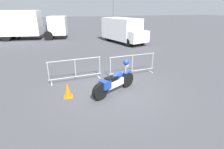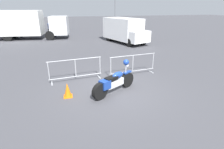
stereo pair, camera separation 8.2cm
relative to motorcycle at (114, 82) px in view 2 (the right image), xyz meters
name	(u,v)px [view 2 (the right image)]	position (x,y,z in m)	size (l,w,h in m)	color
ground_plane	(113,90)	(0.01, 0.25, -0.49)	(120.00, 120.00, 0.00)	#424247
motorcycle	(114,82)	(0.00, 0.00, 0.00)	(2.05, 1.31, 1.29)	black
crowd_barrier_near	(76,69)	(-1.45, 1.70, 0.07)	(2.51, 0.69, 1.07)	#9EA0A5
crowd_barrier_far	(133,65)	(1.45, 1.70, 0.07)	(2.51, 0.69, 1.07)	#9EA0A5
box_truck	(26,24)	(-5.70, 14.71, 1.15)	(7.93, 3.24, 2.98)	white
delivery_van	(124,30)	(3.79, 10.25, 0.75)	(3.51, 5.36, 2.31)	white
parked_car_maroon	(10,27)	(-9.05, 21.27, 0.25)	(2.32, 4.48, 1.45)	maroon
parked_car_black	(33,26)	(-6.12, 21.37, 0.28)	(2.44, 4.70, 1.53)	black
parked_car_blue	(55,26)	(-3.19, 21.14, 0.23)	(2.26, 4.37, 1.42)	#284799
pedestrian	(20,29)	(-6.68, 15.96, 0.43)	(0.43, 0.43, 1.69)	#262838
planter_island	(126,31)	(6.08, 16.13, -0.21)	(4.66, 4.66, 1.05)	#ADA89E
traffic_cone	(67,90)	(-1.88, 0.11, -0.20)	(0.34, 0.34, 0.59)	orange
street_lamp	(115,4)	(6.73, 24.05, 3.22)	(0.36, 0.70, 5.68)	#595B60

